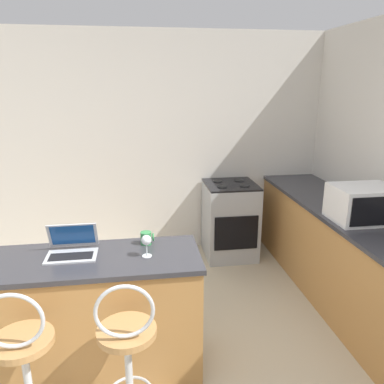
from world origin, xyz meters
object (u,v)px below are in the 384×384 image
Objects in this scene: microwave at (364,204)px; mug_green at (147,238)px; bar_stool_far at (128,361)px; wine_glass_short at (146,241)px; stove_range at (230,220)px; bar_stool_near at (25,372)px; laptop at (72,247)px.

mug_green is at bearing -173.01° from microwave.
wine_glass_short is at bearing 74.52° from bar_stool_far.
microwave is 5.31× the size of mug_green.
stove_range is at bearing 59.89° from wine_glass_short.
microwave is at bearing 20.01° from bar_stool_near.
laptop is (-0.36, 0.61, 0.47)m from bar_stool_far.
bar_stool_near is 1.97× the size of microwave.
wine_glass_short is (-1.82, -0.43, -0.04)m from microwave.
bar_stool_near is 0.79m from laptop.
laptop is at bearing -172.35° from microwave.
bar_stool_near is 1.00m from wine_glass_short.
laptop reaches higher than stove_range.
microwave is 1.67m from stove_range.
bar_stool_far is 6.71× the size of wine_glass_short.
microwave is 1.87m from wine_glass_short.
mug_green is at bearing 78.55° from bar_stool_far.
laptop reaches higher than wine_glass_short.
laptop is 0.51m from mug_green.
mug_green is (-1.02, -1.56, 0.49)m from stove_range.
bar_stool_near is at bearing 180.00° from bar_stool_far.
bar_stool_near reaches higher than stove_range.
stove_range is at bearing 62.80° from bar_stool_far.
bar_stool_far is 2.53m from stove_range.
microwave reaches higher than stove_range.
microwave reaches higher than bar_stool_far.
laptop reaches higher than mug_green.
laptop is 2.30m from stove_range.
stove_range is at bearing 52.66° from bar_stool_near.
mug_green is (-1.82, -0.22, -0.10)m from microwave.
microwave reaches higher than wine_glass_short.
bar_stool_far is (0.56, 0.00, 0.00)m from bar_stool_near.
wine_glass_short reaches higher than stove_range.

